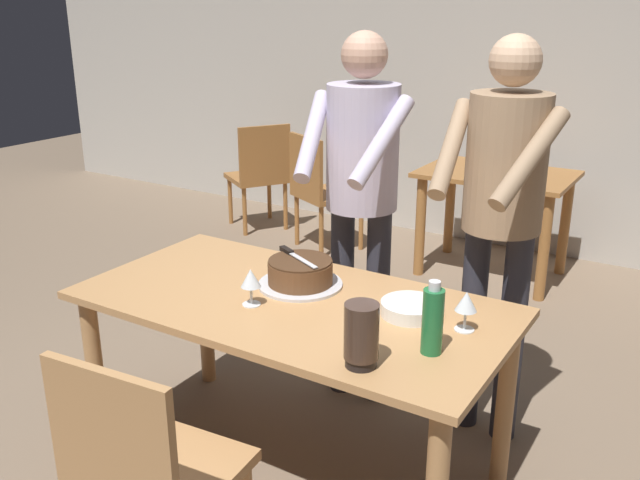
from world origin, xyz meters
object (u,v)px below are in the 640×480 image
(cake_knife, at_px, (291,253))
(person_standing_beside, at_px, (502,200))
(plate_stack, at_px, (411,308))
(person_cutting_cake, at_px, (361,181))
(chair_near_side, at_px, (147,471))
(background_table, at_px, (495,195))
(background_chair_1, at_px, (320,188))
(hurricane_lamp, at_px, (361,335))
(wine_glass_far, at_px, (251,279))
(wine_glass_near, at_px, (466,303))
(background_chair_0, at_px, (260,172))
(water_bottle, at_px, (433,320))
(cake_on_platter, at_px, (300,274))
(main_dining_table, at_px, (292,326))

(cake_knife, distance_m, person_standing_beside, 0.88)
(plate_stack, xyz_separation_m, person_cutting_cake, (-0.49, 0.51, 0.30))
(person_cutting_cake, xyz_separation_m, chair_near_side, (0.06, -1.43, -0.58))
(plate_stack, height_order, chair_near_side, chair_near_side)
(background_table, distance_m, background_chair_1, 1.31)
(hurricane_lamp, bearing_deg, person_standing_beside, 83.22)
(cake_knife, xyz_separation_m, background_chair_1, (-1.20, 2.16, -0.37))
(wine_glass_far, xyz_separation_m, chair_near_side, (0.11, -0.68, -0.36))
(person_standing_beside, relative_size, background_chair_1, 1.91)
(cake_knife, bearing_deg, plate_stack, -5.12)
(plate_stack, relative_size, wine_glass_near, 1.53)
(plate_stack, xyz_separation_m, background_table, (-0.46, 2.40, -0.20))
(background_chair_0, distance_m, background_chair_1, 0.71)
(wine_glass_near, relative_size, background_table, 0.14)
(water_bottle, distance_m, person_standing_beside, 0.80)
(cake_on_platter, distance_m, chair_near_side, 0.98)
(cake_knife, bearing_deg, person_cutting_cake, 81.99)
(person_standing_beside, relative_size, background_chair_0, 1.91)
(cake_knife, height_order, background_chair_0, background_chair_0)
(cake_on_platter, distance_m, wine_glass_near, 0.71)
(person_cutting_cake, height_order, background_table, person_cutting_cake)
(cake_knife, height_order, chair_near_side, chair_near_side)
(chair_near_side, relative_size, background_table, 0.90)
(main_dining_table, xyz_separation_m, background_table, (-0.01, 2.52, -0.06))
(main_dining_table, bearing_deg, background_chair_0, 128.80)
(cake_knife, height_order, person_cutting_cake, person_cutting_cake)
(main_dining_table, height_order, cake_on_platter, cake_on_platter)
(wine_glass_near, height_order, chair_near_side, chair_near_side)
(chair_near_side, bearing_deg, background_table, 90.37)
(background_table, bearing_deg, chair_near_side, -89.63)
(background_chair_0, bearing_deg, person_cutting_cake, -43.58)
(wine_glass_near, height_order, water_bottle, water_bottle)
(person_standing_beside, bearing_deg, cake_knife, -144.55)
(background_chair_0, bearing_deg, cake_on_platter, -50.34)
(cake_knife, xyz_separation_m, person_standing_beside, (0.69, 0.49, 0.21))
(main_dining_table, relative_size, cake_on_platter, 4.89)
(water_bottle, bearing_deg, person_standing_beside, 92.78)
(main_dining_table, xyz_separation_m, cake_knife, (-0.11, 0.17, 0.23))
(chair_near_side, height_order, background_table, chair_near_side)
(water_bottle, bearing_deg, person_cutting_cake, 132.00)
(background_chair_1, bearing_deg, background_chair_0, 166.82)
(chair_near_side, bearing_deg, wine_glass_far, 99.32)
(chair_near_side, height_order, background_chair_0, same)
(wine_glass_far, relative_size, background_table, 0.14)
(cake_on_platter, bearing_deg, cake_knife, 153.45)
(water_bottle, relative_size, person_cutting_cake, 0.15)
(cake_on_platter, relative_size, wine_glass_far, 2.36)
(cake_knife, distance_m, wine_glass_far, 0.28)
(cake_on_platter, xyz_separation_m, wine_glass_near, (0.70, -0.03, 0.05))
(plate_stack, relative_size, person_cutting_cake, 0.13)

